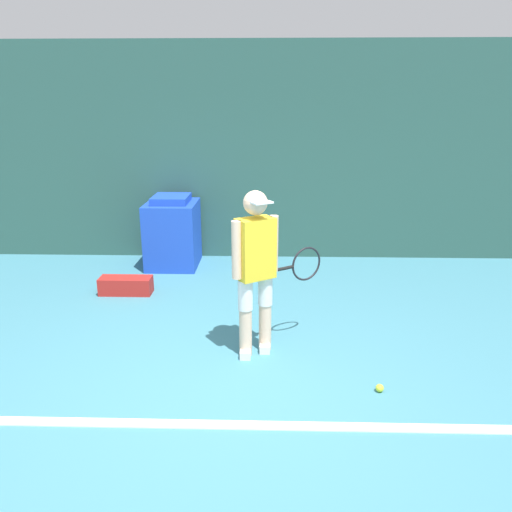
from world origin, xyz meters
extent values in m
plane|color=teal|center=(0.00, 0.00, 0.00)|extent=(24.00, 24.00, 0.00)
cube|color=#2D564C|center=(0.00, 3.92, 1.58)|extent=(24.00, 0.10, 3.17)
cube|color=white|center=(0.00, -0.42, 0.01)|extent=(21.60, 0.10, 0.01)
cylinder|color=beige|center=(0.16, 0.68, 0.24)|extent=(0.12, 0.12, 0.47)
cylinder|color=white|center=(0.16, 0.68, 0.62)|extent=(0.14, 0.14, 0.29)
cube|color=white|center=(0.16, 0.68, 0.04)|extent=(0.10, 0.24, 0.08)
cylinder|color=beige|center=(0.34, 0.80, 0.24)|extent=(0.12, 0.12, 0.47)
cylinder|color=white|center=(0.34, 0.80, 0.62)|extent=(0.14, 0.14, 0.29)
cube|color=white|center=(0.34, 0.80, 0.04)|extent=(0.10, 0.24, 0.08)
cube|color=yellow|center=(0.25, 0.74, 1.05)|extent=(0.39, 0.35, 0.56)
sphere|color=beige|center=(0.25, 0.74, 1.47)|extent=(0.22, 0.22, 0.22)
cube|color=white|center=(0.30, 0.66, 1.49)|extent=(0.22, 0.20, 0.02)
cylinder|color=beige|center=(0.08, 0.63, 1.06)|extent=(0.09, 0.09, 0.53)
cylinder|color=beige|center=(0.41, 0.85, 1.06)|extent=(0.09, 0.09, 0.53)
cylinder|color=black|center=(0.51, 0.92, 0.80)|extent=(0.21, 0.16, 0.03)
torus|color=black|center=(0.74, 1.07, 0.80)|extent=(0.30, 0.21, 0.35)
sphere|color=#D1E533|center=(1.31, 0.08, 0.03)|extent=(0.07, 0.07, 0.07)
cube|color=blue|center=(-1.04, 3.41, 0.47)|extent=(0.72, 0.82, 0.94)
cube|color=blue|center=(-1.04, 3.41, 0.99)|extent=(0.50, 0.58, 0.10)
cube|color=#B2231E|center=(-1.43, 2.24, 0.11)|extent=(0.65, 0.24, 0.22)
camera|label=1|loc=(0.38, -3.61, 2.33)|focal=35.00mm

